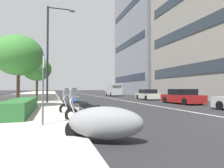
{
  "coord_description": "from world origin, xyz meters",
  "views": [
    {
      "loc": [
        -5.04,
        8.16,
        1.42
      ],
      "look_at": [
        16.67,
        1.47,
        1.99
      ],
      "focal_mm": 30.83,
      "sensor_mm": 36.0,
      "label": 1
    }
  ],
  "objects_px": {
    "motorcycle_by_sign_pole": "(76,108)",
    "delivery_van_ahead": "(113,89)",
    "motorcycle_nearest_camera": "(104,123)",
    "street_tree_near_plaza_corner": "(37,69)",
    "street_tree_mid_sidewalk": "(19,55)",
    "street_lamp_with_banners": "(52,46)",
    "motorcycle_mid_row": "(87,113)",
    "car_lead_in_lane": "(182,97)",
    "parking_sign_by_curb": "(43,83)",
    "car_following_behind": "(148,95)"
  },
  "relations": [
    {
      "from": "street_tree_mid_sidewalk",
      "to": "street_tree_near_plaza_corner",
      "type": "distance_m",
      "value": 6.5
    },
    {
      "from": "motorcycle_by_sign_pole",
      "to": "delivery_van_ahead",
      "type": "bearing_deg",
      "value": -75.03
    },
    {
      "from": "street_tree_near_plaza_corner",
      "to": "motorcycle_by_sign_pole",
      "type": "bearing_deg",
      "value": -166.18
    },
    {
      "from": "street_lamp_with_banners",
      "to": "street_tree_near_plaza_corner",
      "type": "distance_m",
      "value": 3.72
    },
    {
      "from": "delivery_van_ahead",
      "to": "street_lamp_with_banners",
      "type": "xyz_separation_m",
      "value": [
        -17.66,
        11.63,
        4.17
      ]
    },
    {
      "from": "motorcycle_mid_row",
      "to": "street_tree_mid_sidewalk",
      "type": "xyz_separation_m",
      "value": [
        7.34,
        3.71,
        3.39
      ]
    },
    {
      "from": "street_lamp_with_banners",
      "to": "street_tree_near_plaza_corner",
      "type": "bearing_deg",
      "value": 27.48
    },
    {
      "from": "motorcycle_by_sign_pole",
      "to": "street_tree_mid_sidewalk",
      "type": "xyz_separation_m",
      "value": [
        4.88,
        3.56,
        3.38
      ]
    },
    {
      "from": "motorcycle_by_sign_pole",
      "to": "street_lamp_with_banners",
      "type": "distance_m",
      "value": 10.0
    },
    {
      "from": "street_tree_mid_sidewalk",
      "to": "parking_sign_by_curb",
      "type": "bearing_deg",
      "value": -165.49
    },
    {
      "from": "motorcycle_by_sign_pole",
      "to": "street_tree_mid_sidewalk",
      "type": "bearing_deg",
      "value": -17.48
    },
    {
      "from": "motorcycle_by_sign_pole",
      "to": "car_following_behind",
      "type": "xyz_separation_m",
      "value": [
        12.7,
        -10.8,
        0.2
      ]
    },
    {
      "from": "car_following_behind",
      "to": "street_lamp_with_banners",
      "type": "height_order",
      "value": "street_lamp_with_banners"
    },
    {
      "from": "parking_sign_by_curb",
      "to": "street_tree_near_plaza_corner",
      "type": "xyz_separation_m",
      "value": [
        14.35,
        1.28,
        1.86
      ]
    },
    {
      "from": "motorcycle_mid_row",
      "to": "motorcycle_by_sign_pole",
      "type": "xyz_separation_m",
      "value": [
        2.46,
        0.15,
        0.0
      ]
    },
    {
      "from": "street_lamp_with_banners",
      "to": "motorcycle_by_sign_pole",
      "type": "bearing_deg",
      "value": -171.11
    },
    {
      "from": "parking_sign_by_curb",
      "to": "street_tree_near_plaza_corner",
      "type": "distance_m",
      "value": 14.53
    },
    {
      "from": "motorcycle_by_sign_pole",
      "to": "street_lamp_with_banners",
      "type": "bearing_deg",
      "value": -44.67
    },
    {
      "from": "street_tree_mid_sidewalk",
      "to": "motorcycle_mid_row",
      "type": "bearing_deg",
      "value": -153.2
    },
    {
      "from": "street_lamp_with_banners",
      "to": "delivery_van_ahead",
      "type": "bearing_deg",
      "value": -33.38
    },
    {
      "from": "motorcycle_nearest_camera",
      "to": "street_tree_near_plaza_corner",
      "type": "height_order",
      "value": "street_tree_near_plaza_corner"
    },
    {
      "from": "car_lead_in_lane",
      "to": "car_following_behind",
      "type": "height_order",
      "value": "car_lead_in_lane"
    },
    {
      "from": "delivery_van_ahead",
      "to": "motorcycle_nearest_camera",
      "type": "bearing_deg",
      "value": 163.66
    },
    {
      "from": "motorcycle_mid_row",
      "to": "parking_sign_by_curb",
      "type": "relative_size",
      "value": 0.72
    },
    {
      "from": "car_lead_in_lane",
      "to": "street_tree_near_plaza_corner",
      "type": "relative_size",
      "value": 0.96
    },
    {
      "from": "car_following_behind",
      "to": "motorcycle_nearest_camera",
      "type": "bearing_deg",
      "value": 151.82
    },
    {
      "from": "motorcycle_nearest_camera",
      "to": "car_following_behind",
      "type": "bearing_deg",
      "value": -93.69
    },
    {
      "from": "motorcycle_mid_row",
      "to": "car_lead_in_lane",
      "type": "bearing_deg",
      "value": -105.21
    },
    {
      "from": "motorcycle_mid_row",
      "to": "car_lead_in_lane",
      "type": "xyz_separation_m",
      "value": [
        7.76,
        -10.43,
        0.22
      ]
    },
    {
      "from": "motorcycle_nearest_camera",
      "to": "car_lead_in_lane",
      "type": "xyz_separation_m",
      "value": [
        10.6,
        -10.45,
        0.14
      ]
    },
    {
      "from": "street_lamp_with_banners",
      "to": "street_tree_near_plaza_corner",
      "type": "height_order",
      "value": "street_lamp_with_banners"
    },
    {
      "from": "motorcycle_by_sign_pole",
      "to": "street_tree_mid_sidewalk",
      "type": "height_order",
      "value": "street_tree_mid_sidewalk"
    },
    {
      "from": "car_lead_in_lane",
      "to": "street_tree_mid_sidewalk",
      "type": "bearing_deg",
      "value": 89.19
    },
    {
      "from": "motorcycle_mid_row",
      "to": "parking_sign_by_curb",
      "type": "distance_m",
      "value": 2.12
    },
    {
      "from": "motorcycle_nearest_camera",
      "to": "motorcycle_by_sign_pole",
      "type": "height_order",
      "value": "motorcycle_by_sign_pole"
    },
    {
      "from": "parking_sign_by_curb",
      "to": "motorcycle_nearest_camera",
      "type": "bearing_deg",
      "value": -144.07
    },
    {
      "from": "street_tree_mid_sidewalk",
      "to": "street_tree_near_plaza_corner",
      "type": "bearing_deg",
      "value": -6.83
    },
    {
      "from": "motorcycle_nearest_camera",
      "to": "car_lead_in_lane",
      "type": "relative_size",
      "value": 0.49
    },
    {
      "from": "street_tree_near_plaza_corner",
      "to": "car_lead_in_lane",
      "type": "bearing_deg",
      "value": -114.24
    },
    {
      "from": "car_lead_in_lane",
      "to": "motorcycle_mid_row",
      "type": "bearing_deg",
      "value": 124.13
    },
    {
      "from": "delivery_van_ahead",
      "to": "street_tree_mid_sidewalk",
      "type": "height_order",
      "value": "street_tree_mid_sidewalk"
    },
    {
      "from": "motorcycle_mid_row",
      "to": "car_following_behind",
      "type": "xyz_separation_m",
      "value": [
        15.15,
        -10.65,
        0.2
      ]
    },
    {
      "from": "street_tree_near_plaza_corner",
      "to": "motorcycle_mid_row",
      "type": "bearing_deg",
      "value": -167.98
    },
    {
      "from": "street_tree_mid_sidewalk",
      "to": "street_tree_near_plaza_corner",
      "type": "xyz_separation_m",
      "value": [
        6.44,
        -0.77,
        -0.33
      ]
    },
    {
      "from": "car_following_behind",
      "to": "street_lamp_with_banners",
      "type": "xyz_separation_m",
      "value": [
        -4.16,
        12.13,
        4.83
      ]
    },
    {
      "from": "car_lead_in_lane",
      "to": "parking_sign_by_curb",
      "type": "relative_size",
      "value": 1.8
    },
    {
      "from": "motorcycle_mid_row",
      "to": "delivery_van_ahead",
      "type": "xyz_separation_m",
      "value": [
        28.65,
        -10.15,
        0.87
      ]
    },
    {
      "from": "motorcycle_mid_row",
      "to": "street_tree_mid_sidewalk",
      "type": "distance_m",
      "value": 8.89
    },
    {
      "from": "car_following_behind",
      "to": "car_lead_in_lane",
      "type": "bearing_deg",
      "value": -179.22
    },
    {
      "from": "motorcycle_nearest_camera",
      "to": "street_tree_mid_sidewalk",
      "type": "height_order",
      "value": "street_tree_mid_sidewalk"
    }
  ]
}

